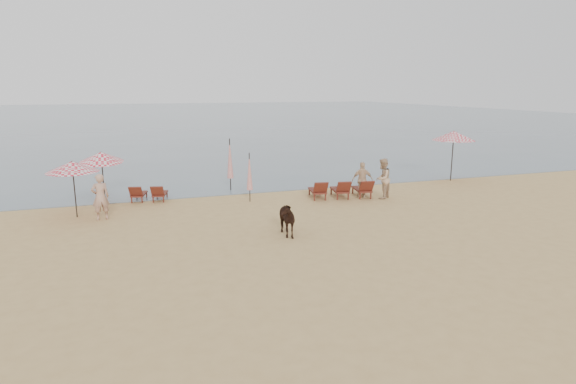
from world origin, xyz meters
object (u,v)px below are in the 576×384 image
object	(u,v)px
lounger_cluster_right	(341,189)
cow	(284,218)
beachgoer_right_a	(383,179)
umbrella_open_right	(454,136)
beachgoer_right_b	(362,180)
umbrella_closed_right	(230,159)
umbrella_open_left_a	(72,167)
umbrella_open_left_b	(101,157)
lounger_cluster_left	(149,193)
umbrella_closed_left	(249,172)
beachgoer_left	(100,197)

from	to	relation	value
lounger_cluster_right	cow	world-z (taller)	cow
lounger_cluster_right	beachgoer_right_a	world-z (taller)	beachgoer_right_a
lounger_cluster_right	beachgoer_right_a	xyz separation A→B (m)	(1.80, -0.67, 0.51)
umbrella_open_right	beachgoer_right_b	bearing A→B (deg)	-176.48
umbrella_open_right	beachgoer_right_b	distance (m)	7.12
cow	umbrella_closed_right	bearing A→B (deg)	91.79
umbrella_open_left_a	cow	world-z (taller)	umbrella_open_left_a
cow	beachgoer_right_b	distance (m)	7.00
umbrella_open_left_b	umbrella_open_right	xyz separation A→B (m)	(18.07, -0.75, 0.44)
umbrella_open_left_a	umbrella_open_left_b	distance (m)	2.56
lounger_cluster_left	umbrella_open_left_a	bearing A→B (deg)	-132.76
cow	umbrella_open_right	bearing A→B (deg)	29.43
lounger_cluster_right	umbrella_open_left_a	size ratio (longest dim) A/B	1.34
umbrella_open_left_a	umbrella_closed_right	world-z (taller)	umbrella_closed_right
umbrella_open_left_a	umbrella_open_left_b	world-z (taller)	umbrella_open_left_b
lounger_cluster_right	cow	size ratio (longest dim) A/B	2.04
umbrella_open_right	umbrella_closed_right	size ratio (longest dim) A/B	1.06
umbrella_closed_left	umbrella_open_left_a	bearing A→B (deg)	-177.03
umbrella_closed_right	beachgoer_left	bearing A→B (deg)	-147.92
lounger_cluster_right	umbrella_open_right	size ratio (longest dim) A/B	1.10
lounger_cluster_left	umbrella_open_right	xyz separation A→B (m)	(16.16, -0.31, 2.12)
beachgoer_right_b	umbrella_open_right	bearing A→B (deg)	-148.19
lounger_cluster_left	beachgoer_right_b	bearing A→B (deg)	-0.60
beachgoer_right_a	beachgoer_left	bearing A→B (deg)	-41.14
umbrella_open_left_a	beachgoer_right_b	bearing A→B (deg)	8.98
umbrella_open_right	beachgoer_right_a	bearing A→B (deg)	-170.03
lounger_cluster_left	umbrella_closed_left	bearing A→B (deg)	-5.96
umbrella_open_left_a	umbrella_open_left_b	xyz separation A→B (m)	(0.98, 2.36, 0.02)
umbrella_closed_right	beachgoer_right_a	xyz separation A→B (m)	(6.32, -4.01, -0.67)
cow	beachgoer_right_b	size ratio (longest dim) A/B	0.89
umbrella_open_right	umbrella_closed_right	distance (m)	12.25
lounger_cluster_left	umbrella_closed_left	xyz separation A→B (m)	(4.35, -1.54, 1.00)
cow	umbrella_closed_left	bearing A→B (deg)	88.93
umbrella_closed_left	umbrella_closed_right	distance (m)	2.66
beachgoer_right_b	umbrella_closed_right	bearing A→B (deg)	-18.23
umbrella_closed_right	lounger_cluster_left	bearing A→B (deg)	-164.92
umbrella_closed_right	beachgoer_right_a	world-z (taller)	umbrella_closed_right
umbrella_open_left_a	cow	distance (m)	8.76
umbrella_open_left_a	umbrella_closed_right	bearing A→B (deg)	34.78
lounger_cluster_left	umbrella_closed_right	xyz separation A→B (m)	(4.02, 1.08, 1.24)
umbrella_closed_right	beachgoer_right_b	bearing A→B (deg)	-32.31
lounger_cluster_right	beachgoer_left	size ratio (longest dim) A/B	1.67
umbrella_open_right	beachgoer_left	bearing A→B (deg)	173.14
umbrella_open_right	umbrella_closed_left	distance (m)	11.94
umbrella_open_left_b	umbrella_closed_right	size ratio (longest dim) A/B	0.91
umbrella_closed_left	beachgoer_right_b	distance (m)	5.32
lounger_cluster_left	umbrella_open_left_a	world-z (taller)	umbrella_open_left_a
lounger_cluster_right	umbrella_open_right	bearing A→B (deg)	24.69
umbrella_closed_left	cow	xyz separation A→B (m)	(-0.16, -5.35, -0.74)
lounger_cluster_left	umbrella_open_right	distance (m)	16.31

